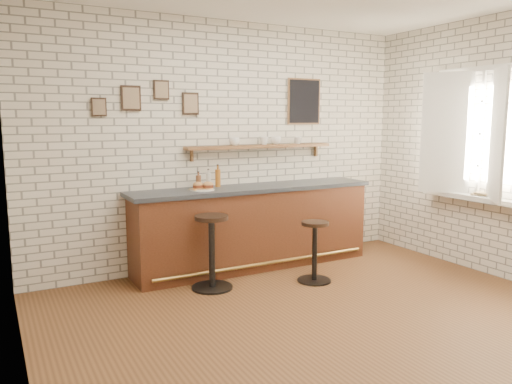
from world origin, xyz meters
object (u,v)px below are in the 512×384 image
Objects in this scene: bar_counter at (254,227)px; bar_stool_left at (212,250)px; ciabatta_sandwich at (203,186)px; bitters_bottle_white at (209,180)px; shelf_cup_d at (298,140)px; sandwich_plate at (202,190)px; shelf_cup_a at (234,141)px; bitters_bottle_brown at (199,181)px; shelf_cup_b at (264,141)px; shelf_cup_c at (276,140)px; condiment_bottle_yellow at (218,180)px; bitters_bottle_amber at (218,178)px; bar_stool_right at (315,249)px; book_lower at (479,195)px; book_upper at (483,194)px.

bar_stool_left is at bearing -147.13° from bar_counter.
bitters_bottle_white reaches higher than ciabatta_sandwich.
ciabatta_sandwich is 1.54m from shelf_cup_d.
shelf_cup_a is at bearing 22.73° from sandwich_plate.
bitters_bottle_brown is 1.02m from shelf_cup_b.
shelf_cup_a is at bearing 4.45° from bitters_bottle_brown.
shelf_cup_c is at bearing 11.11° from sandwich_plate.
bar_counter is 24.23× the size of shelf_cup_c.
ciabatta_sandwich is at bearing -146.43° from condiment_bottle_yellow.
bitters_bottle_amber is at bearing 33.96° from ciabatta_sandwich.
shelf_cup_b is (0.79, 0.04, 0.45)m from bitters_bottle_white.
condiment_bottle_yellow reaches higher than bar_counter.
bar_stool_right is (0.73, -1.00, -0.72)m from condiment_bottle_yellow.
bar_stool_right is at bearing -132.84° from shelf_cup_b.
bitters_bottle_amber reaches higher than book_lower.
book_lower is (2.86, -1.48, -0.12)m from ciabatta_sandwich.
sandwich_plate is at bearing -180.00° from ciabatta_sandwich.
book_lower is 0.04m from book_upper.
shelf_cup_d is at bearing 67.12° from bar_stool_right.
shelf_cup_d is (0.93, 0.00, -0.00)m from shelf_cup_a.
bar_stool_left is at bearing -100.74° from bitters_bottle_brown.
sandwich_plate is 0.78m from shelf_cup_a.
shelf_cup_b is at bearing 91.20° from shelf_cup_c.
shelf_cup_b reaches higher than book_lower.
bar_counter is at bearing 116.22° from shelf_cup_c.
bitters_bottle_white is at bearing 0.00° from bitters_bottle_brown.
shelf_cup_b is at bearing 37.90° from bar_counter.
shelf_cup_a is 1.28× the size of shelf_cup_d.
condiment_bottle_yellow reaches higher than book_upper.
bar_stool_left is 3.19m from book_upper.
sandwich_plate is at bearing 141.15° from bar_stool_right.
book_lower is (2.35, -1.70, -0.61)m from shelf_cup_a.
book_upper is at bearing -32.13° from bitters_bottle_white.
shelf_cup_c is at bearing 106.25° from book_lower.
bitters_bottle_brown is at bearing 180.00° from bitters_bottle_amber.
condiment_bottle_yellow is 0.95m from shelf_cup_c.
condiment_bottle_yellow is at bearing 33.57° from ciabatta_sandwich.
bar_stool_right is at bearing -68.45° from bar_counter.
bitters_bottle_brown is 0.25× the size of bar_stool_left.
sandwich_plate is at bearing -130.91° from bitters_bottle_white.
bitters_bottle_brown reaches higher than condiment_bottle_yellow.
bitters_bottle_brown is at bearing 135.59° from shelf_cup_b.
shelf_cup_a reaches higher than book_upper.
bar_stool_right is (0.86, -1.00, -0.73)m from bitters_bottle_white.
ciabatta_sandwich is 2.40× the size of shelf_cup_b.
bitters_bottle_amber is at bearing 141.53° from book_upper.
shelf_cup_c is (0.83, 0.04, 0.46)m from condiment_bottle_yellow.
bitters_bottle_amber is at bearing 117.67° from book_lower.
bar_stool_left is 1.68m from shelf_cup_b.
ciabatta_sandwich is 0.33m from bitters_bottle_amber.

